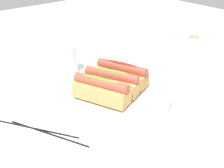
# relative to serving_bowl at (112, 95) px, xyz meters

# --- Properties ---
(ground_plane) EXTENTS (2.40, 2.40, 0.00)m
(ground_plane) POSITION_rel_serving_bowl_xyz_m (-0.01, -0.00, -0.02)
(ground_plane) COLOR white
(serving_bowl) EXTENTS (0.32, 0.32, 0.03)m
(serving_bowl) POSITION_rel_serving_bowl_xyz_m (0.00, 0.00, 0.00)
(serving_bowl) COLOR silver
(serving_bowl) RESTS_ON ground_plane
(hotdog_front) EXTENTS (0.16, 0.10, 0.06)m
(hotdog_front) POSITION_rel_serving_bowl_xyz_m (0.02, -0.05, 0.04)
(hotdog_front) COLOR tan
(hotdog_front) RESTS_ON serving_bowl
(hotdog_back) EXTENTS (0.16, 0.11, 0.06)m
(hotdog_back) POSITION_rel_serving_bowl_xyz_m (0.00, 0.00, 0.04)
(hotdog_back) COLOR tan
(hotdog_back) RESTS_ON serving_bowl
(hotdog_side) EXTENTS (0.16, 0.10, 0.06)m
(hotdog_side) POSITION_rel_serving_bowl_xyz_m (-0.02, 0.05, 0.04)
(hotdog_side) COLOR tan
(hotdog_side) RESTS_ON serving_bowl
(water_glass) EXTENTS (0.07, 0.07, 0.09)m
(water_glass) POSITION_rel_serving_bowl_xyz_m (-0.24, 0.01, 0.03)
(water_glass) COLOR white
(water_glass) RESTS_ON ground_plane
(paper_towel_roll) EXTENTS (0.11, 0.11, 0.13)m
(paper_towel_roll) POSITION_rel_serving_bowl_xyz_m (0.04, 0.29, 0.05)
(paper_towel_roll) COLOR white
(paper_towel_roll) RESTS_ON ground_plane
(napkin_box) EXTENTS (0.11, 0.05, 0.15)m
(napkin_box) POSITION_rel_serving_bowl_xyz_m (0.24, 0.09, 0.06)
(napkin_box) COLOR white
(napkin_box) RESTS_ON ground_plane
(chopstick_near) EXTENTS (0.20, 0.09, 0.01)m
(chopstick_near) POSITION_rel_serving_bowl_xyz_m (0.02, -0.21, -0.01)
(chopstick_near) COLOR black
(chopstick_near) RESTS_ON ground_plane
(chopstick_far) EXTENTS (0.19, 0.12, 0.01)m
(chopstick_far) POSITION_rel_serving_bowl_xyz_m (-0.01, -0.22, -0.01)
(chopstick_far) COLOR black
(chopstick_far) RESTS_ON ground_plane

